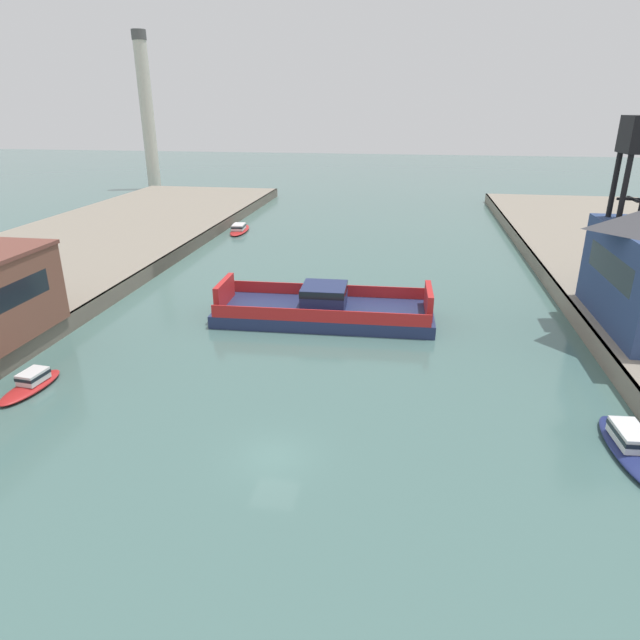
% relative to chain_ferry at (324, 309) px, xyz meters
% --- Properties ---
extents(ground_plane, '(400.00, 400.00, 0.00)m').
position_rel_chain_ferry_xyz_m(ground_plane, '(0.48, -21.01, -1.01)').
color(ground_plane, '#476B66').
extents(chain_ferry, '(19.50, 7.73, 3.30)m').
position_rel_chain_ferry_xyz_m(chain_ferry, '(0.00, 0.00, 0.00)').
color(chain_ferry, navy).
rests_on(chain_ferry, ground).
extents(moored_boat_near_left, '(3.13, 8.33, 1.26)m').
position_rel_chain_ferry_xyz_m(moored_boat_near_left, '(-18.36, 34.13, -0.55)').
color(moored_boat_near_left, red).
rests_on(moored_boat_near_left, ground).
extents(moored_boat_near_right, '(2.38, 5.49, 1.22)m').
position_rel_chain_ferry_xyz_m(moored_boat_near_right, '(-17.60, -16.10, -0.56)').
color(moored_boat_near_right, red).
rests_on(moored_boat_near_right, ground).
extents(moored_boat_mid_left, '(2.59, 7.62, 1.40)m').
position_rel_chain_ferry_xyz_m(moored_boat_mid_left, '(19.87, -17.56, -0.49)').
color(moored_boat_mid_left, navy).
rests_on(moored_boat_mid_left, ground).
extents(smokestack_distant_a, '(3.03, 3.03, 32.59)m').
position_rel_chain_ferry_xyz_m(smokestack_distant_a, '(-50.87, 74.93, 16.30)').
color(smokestack_distant_a, beige).
rests_on(smokestack_distant_a, ground).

